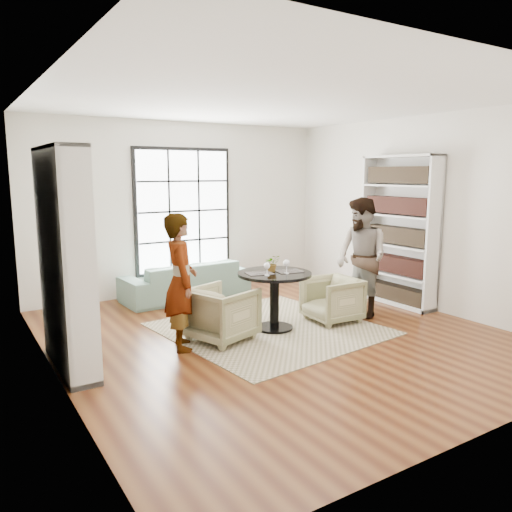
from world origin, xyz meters
TOP-DOWN VIEW (x-y plane):
  - ground at (0.00, 0.00)m, footprint 6.00×6.00m
  - room_shell at (0.00, 0.54)m, footprint 6.00×6.01m
  - rug at (0.05, 0.26)m, footprint 2.87×2.87m
  - pedestal_table at (0.09, 0.21)m, footprint 1.00×1.00m
  - sofa at (-0.21, 2.45)m, footprint 2.20×0.97m
  - armchair_left at (-0.72, 0.21)m, footprint 0.97×0.95m
  - armchair_right at (1.00, 0.09)m, footprint 0.75×0.73m
  - person_left at (-1.27, 0.21)m, footprint 0.55×0.69m
  - person_right at (1.55, 0.09)m, footprint 0.72×0.90m
  - placemat_left at (-0.12, 0.26)m, footprint 0.38×0.32m
  - placemat_right at (0.29, 0.16)m, footprint 0.38×0.32m
  - cutlery_left at (-0.12, 0.26)m, footprint 0.18×0.24m
  - cutlery_right at (0.29, 0.16)m, footprint 0.18×0.24m
  - wine_glass_left at (-0.10, 0.10)m, footprint 0.08×0.08m
  - wine_glass_right at (0.19, 0.07)m, footprint 0.09×0.09m
  - flower_centerpiece at (0.11, 0.29)m, footprint 0.25×0.23m

SIDE VIEW (x-z plane):
  - ground at x=0.00m, z-range 0.00..0.00m
  - rug at x=0.05m, z-range 0.00..0.01m
  - sofa at x=-0.21m, z-range 0.00..0.63m
  - armchair_right at x=1.00m, z-range 0.00..0.65m
  - armchair_left at x=-0.72m, z-range 0.00..0.70m
  - pedestal_table at x=0.09m, z-range 0.18..0.97m
  - placemat_left at x=-0.12m, z-range 0.80..0.80m
  - placemat_right at x=0.29m, z-range 0.80..0.80m
  - cutlery_left at x=-0.12m, z-range 0.80..0.81m
  - cutlery_right at x=0.29m, z-range 0.80..0.81m
  - person_left at x=-1.27m, z-range 0.00..1.66m
  - person_right at x=1.55m, z-range 0.00..1.77m
  - flower_centerpiece at x=0.11m, z-range 0.80..1.02m
  - wine_glass_left at x=-0.10m, z-range 0.83..1.01m
  - wine_glass_right at x=0.19m, z-range 0.84..1.03m
  - room_shell at x=0.00m, z-range -1.74..4.26m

